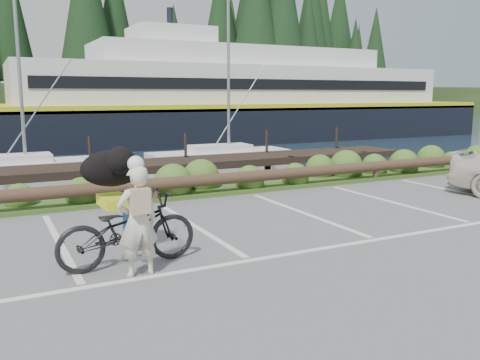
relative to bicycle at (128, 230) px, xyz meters
name	(u,v)px	position (x,y,z in m)	size (l,w,h in m)	color
ground	(239,254)	(1.80, -0.24, -0.57)	(72.00, 72.00, 0.00)	#5A5A5C
harbor_backdrop	(12,112)	(2.19, 78.23, -0.57)	(170.00, 160.00, 30.00)	#162736
vegetation_strip	(148,195)	(1.80, 5.06, -0.52)	(34.00, 1.60, 0.10)	#3D5B21
log_rail	(156,202)	(1.80, 4.36, -0.57)	(32.00, 0.30, 0.60)	#443021
bicycle	(128,230)	(0.00, 0.00, 0.00)	(0.76, 2.18, 1.14)	black
cyclist	(138,221)	(0.03, -0.51, 0.25)	(0.60, 0.39, 1.63)	beige
dog	(113,168)	(-0.04, 0.70, 0.87)	(1.03, 0.51, 0.60)	black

